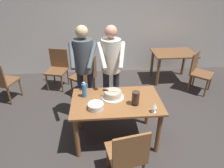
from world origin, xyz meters
TOP-DOWN VIEW (x-y plane):
  - ground_plane at (0.00, 0.00)m, footprint 14.00×14.00m
  - back_wall at (0.00, 2.66)m, footprint 10.00×0.12m
  - main_dining_table at (0.00, 0.00)m, footprint 1.33×0.80m
  - cake_on_platter at (-0.05, 0.09)m, footprint 0.34×0.34m
  - cake_knife at (-0.12, 0.11)m, footprint 0.27×0.08m
  - plate_stack at (-0.31, -0.17)m, footprint 0.22×0.22m
  - wine_glass_near at (0.48, -0.32)m, footprint 0.08×0.08m
  - water_bottle at (-0.47, 0.15)m, footprint 0.07×0.07m
  - hurricane_lamp at (0.26, -0.12)m, footprint 0.11×0.11m
  - person_cutting_cake at (-0.03, 0.61)m, footprint 0.47×0.55m
  - person_standing_beside at (-0.48, 0.64)m, footprint 0.47×0.56m
  - chair_near_side at (0.06, -0.77)m, footprint 0.51×0.51m
  - background_table at (1.59, 1.96)m, footprint 1.00×0.70m
  - background_chair_0 at (-1.19, 1.85)m, footprint 0.54×0.54m
  - background_chair_1 at (-0.53, 1.38)m, footprint 0.62×0.62m
  - background_chair_2 at (-2.23, 1.29)m, footprint 0.56×0.56m
  - background_chair_3 at (2.01, 1.42)m, footprint 0.62×0.62m

SIDE VIEW (x-z plane):
  - ground_plane at x=0.00m, z-range 0.00..0.00m
  - chair_near_side at x=0.06m, z-range 0.04..0.94m
  - background_chair_0 at x=-1.19m, z-range 0.04..0.94m
  - background_chair_1 at x=-0.53m, z-range 0.04..0.94m
  - background_chair_2 at x=-2.23m, z-range 0.04..0.94m
  - background_chair_3 at x=2.01m, z-range 0.04..0.94m
  - background_table at x=1.59m, z-range 0.21..0.95m
  - main_dining_table at x=0.00m, z-range 0.24..0.99m
  - plate_stack at x=-0.31m, z-range 0.75..0.83m
  - cake_on_platter at x=-0.05m, z-range 0.75..0.86m
  - wine_glass_near at x=0.48m, z-range 0.78..0.92m
  - hurricane_lamp at x=0.26m, z-range 0.75..0.96m
  - water_bottle at x=-0.47m, z-range 0.74..0.99m
  - cake_knife at x=-0.12m, z-range 0.86..0.88m
  - person_cutting_cake at x=-0.03m, z-range 0.22..1.94m
  - person_standing_beside at x=-0.48m, z-range 0.22..1.94m
  - back_wall at x=0.00m, z-range 0.00..2.70m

